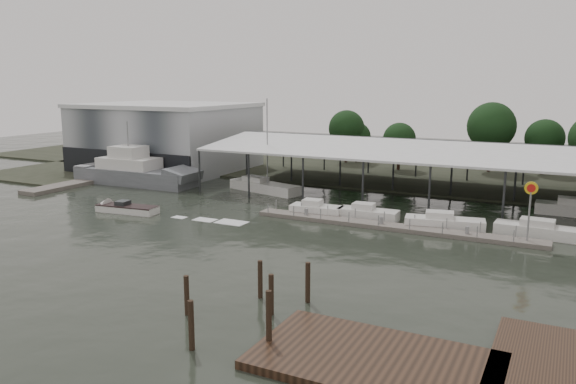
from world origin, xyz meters
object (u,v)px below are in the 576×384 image
at_px(grey_trawler, 136,173).
at_px(white_sailboat, 264,187).
at_px(speedboat_underway, 122,208).
at_px(shell_fuel_sign, 530,201).

bearing_deg(grey_trawler, white_sailboat, 7.93).
height_order(grey_trawler, speedboat_underway, grey_trawler).
xyz_separation_m(grey_trawler, speedboat_underway, (10.30, -13.76, -1.19)).
distance_m(shell_fuel_sign, grey_trawler, 50.85).
relative_size(grey_trawler, white_sailboat, 1.54).
distance_m(shell_fuel_sign, speedboat_underway, 40.61).
xyz_separation_m(shell_fuel_sign, grey_trawler, (-50.25, 7.41, -2.35)).
relative_size(white_sailboat, speedboat_underway, 0.65).
bearing_deg(white_sailboat, shell_fuel_sign, -3.71).
distance_m(grey_trawler, white_sailboat, 18.55).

